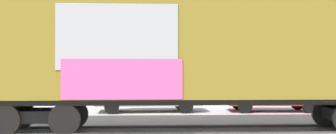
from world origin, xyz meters
name	(u,v)px	position (x,y,z in m)	size (l,w,h in m)	color
ground_plane	(174,131)	(0.00, 0.00, 0.00)	(260.00, 260.00, 0.00)	#B2B5BC
track	(187,130)	(0.38, -0.04, 0.04)	(59.96, 6.08, 0.08)	#4C4742
freight_car	(205,47)	(0.95, 0.00, 2.63)	(15.23, 3.98, 4.59)	olive
hillside	(175,49)	(-0.06, 56.24, 5.93)	(156.12, 34.42, 16.78)	silver
parked_car_tan	(147,93)	(-1.31, 5.79, 0.87)	(4.99, 2.42, 1.72)	#9E8966
parked_car_red	(271,92)	(4.51, 6.06, 0.89)	(4.31, 1.95, 1.77)	#B21E1E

